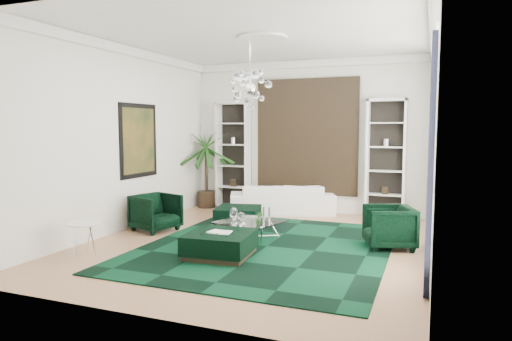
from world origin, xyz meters
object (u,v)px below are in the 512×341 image
at_px(ottoman_front, 220,245).
at_px(side_table, 85,240).
at_px(armchair_left, 156,212).
at_px(coffee_table, 250,231).
at_px(palm, 206,158).
at_px(armchair_right, 389,227).
at_px(ottoman_side, 238,216).
at_px(sofa, 282,199).

distance_m(ottoman_front, side_table, 2.25).
xyz_separation_m(armchair_left, ottoman_front, (2.09, -1.28, -0.18)).
height_order(coffee_table, side_table, side_table).
relative_size(coffee_table, palm, 0.40).
xyz_separation_m(armchair_right, coffee_table, (-2.51, -0.37, -0.20)).
height_order(ottoman_front, side_table, side_table).
bearing_deg(armchair_right, coffee_table, -100.90).
bearing_deg(palm, ottoman_front, -59.93).
bearing_deg(ottoman_side, palm, 133.45).
bearing_deg(palm, sofa, -4.34).
xyz_separation_m(armchair_right, ottoman_front, (-2.54, -1.61, -0.17)).
xyz_separation_m(coffee_table, ottoman_front, (-0.04, -1.24, 0.02)).
xyz_separation_m(sofa, palm, (-2.18, 0.17, 0.94)).
distance_m(side_table, palm, 5.02).
bearing_deg(coffee_table, ottoman_side, 123.62).
distance_m(armchair_left, coffee_table, 2.14).
xyz_separation_m(coffee_table, side_table, (-2.15, -2.00, 0.10)).
bearing_deg(coffee_table, armchair_left, 179.13).
relative_size(sofa, armchair_left, 3.01).
xyz_separation_m(armchair_left, side_table, (-0.03, -2.03, -0.11)).
relative_size(armchair_right, ottoman_side, 0.91).
bearing_deg(palm, armchair_right, -27.13).
bearing_deg(armchair_left, coffee_table, -72.85).
bearing_deg(ottoman_side, side_table, -114.47).
distance_m(sofa, coffee_table, 2.75).
bearing_deg(sofa, coffee_table, 72.68).
bearing_deg(ottoman_front, palm, 120.07).
bearing_deg(palm, armchair_left, -83.84).
relative_size(armchair_left, armchair_right, 1.01).
xyz_separation_m(armchair_right, side_table, (-4.66, -2.37, -0.10)).
relative_size(ottoman_side, palm, 0.35).
bearing_deg(ottoman_front, coffee_table, 88.35).
bearing_deg(palm, side_table, -86.70).
bearing_deg(palm, ottoman_side, -46.55).
bearing_deg(side_table, palm, 93.30).
bearing_deg(armchair_left, sofa, -16.59).
bearing_deg(armchair_left, palm, 24.18).
height_order(ottoman_side, ottoman_front, ottoman_front).
height_order(armchair_right, side_table, armchair_right).
bearing_deg(ottoman_front, side_table, -160.31).
bearing_deg(ottoman_front, sofa, 93.22).
height_order(armchair_right, ottoman_front, armchair_right).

